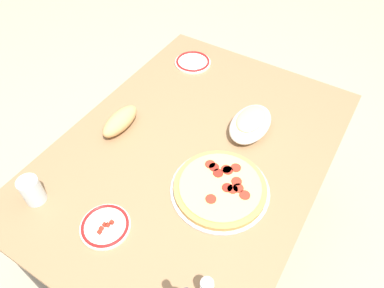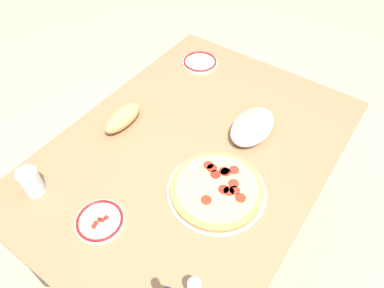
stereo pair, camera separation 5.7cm
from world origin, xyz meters
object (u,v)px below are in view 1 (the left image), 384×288
Objects in this scene: side_plate_far at (105,226)px; water_glass at (32,191)px; dining_table at (192,165)px; side_plate_near at (193,62)px; baked_pasta_dish at (251,123)px; pepperoni_pizza at (220,188)px; bread_loaf at (120,121)px.

water_glass is at bearing -81.27° from side_plate_far.
side_plate_near is at bearing -148.84° from dining_table.
baked_pasta_dish reaches higher than dining_table.
side_plate_near is 0.95m from side_plate_far.
side_plate_far is at bearing -18.01° from baked_pasta_dish.
side_plate_far is at bearing -37.52° from pepperoni_pizza.
side_plate_near is at bearing -166.19° from side_plate_far.
side_plate_near is at bearing -121.45° from baked_pasta_dish.
dining_table is at bearing -34.64° from baked_pasta_dish.
bread_loaf is at bearing -2.27° from side_plate_near.
bread_loaf is at bearing -147.34° from side_plate_far.
baked_pasta_dish reaches higher than side_plate_far.
dining_table is 8.08× the size of side_plate_far.
pepperoni_pizza is 0.33m from baked_pasta_dish.
water_glass is (0.70, -0.49, 0.01)m from baked_pasta_dish.
dining_table is 5.65× the size of baked_pasta_dish.
bread_loaf reaches higher than side_plate_far.
dining_table is at bearing -121.03° from pepperoni_pizza.
pepperoni_pizza reaches higher than dining_table.
dining_table is 12.65× the size of water_glass.
bread_loaf is at bearing 175.97° from water_glass.
dining_table is 0.58m from side_plate_near.
bread_loaf is (-0.43, 0.03, -0.02)m from water_glass.
water_glass is at bearing -4.03° from bread_loaf.
side_plate_far is at bearing 98.73° from water_glass.
water_glass is (0.48, -0.34, 0.16)m from dining_table.
baked_pasta_dish reaches higher than pepperoni_pizza.
dining_table is 7.60× the size of side_plate_near.
bread_loaf is at bearing -80.37° from dining_table.
dining_table is 3.80× the size of pepperoni_pizza.
side_plate_near is at bearing 177.73° from bread_loaf.
side_plate_far is (0.33, -0.25, -0.01)m from pepperoni_pizza.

